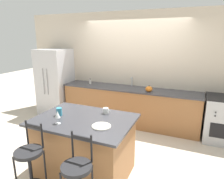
{
  "coord_description": "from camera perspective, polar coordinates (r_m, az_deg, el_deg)",
  "views": [
    {
      "loc": [
        1.43,
        -4.07,
        2.1
      ],
      "look_at": [
        -0.01,
        -0.67,
        1.12
      ],
      "focal_mm": 32.0,
      "sensor_mm": 36.0,
      "label": 1
    }
  ],
  "objects": [
    {
      "name": "ground_plane",
      "position": [
        4.8,
        3.3,
        -11.17
      ],
      "size": [
        18.0,
        18.0,
        0.0
      ],
      "primitive_type": "plane",
      "color": "beige"
    },
    {
      "name": "wall_back",
      "position": [
        5.01,
        6.17,
        6.13
      ],
      "size": [
        6.0,
        0.07,
        2.7
      ],
      "color": "beige",
      "rests_on": "ground_plane"
    },
    {
      "name": "back_counter",
      "position": [
        4.94,
        4.83,
        -4.63
      ],
      "size": [
        3.33,
        0.66,
        0.92
      ],
      "color": "#936038",
      "rests_on": "ground_plane"
    },
    {
      "name": "sink_faucet",
      "position": [
        4.96,
        5.68,
        2.55
      ],
      "size": [
        0.02,
        0.13,
        0.22
      ],
      "color": "#ADAFB5",
      "rests_on": "back_counter"
    },
    {
      "name": "kitchen_island",
      "position": [
        3.23,
        -7.76,
        -15.73
      ],
      "size": [
        1.46,
        1.05,
        0.92
      ],
      "color": "#936038",
      "rests_on": "ground_plane"
    },
    {
      "name": "refrigerator",
      "position": [
        5.73,
        -15.83,
        2.09
      ],
      "size": [
        0.79,
        0.79,
        1.78
      ],
      "color": "#BCBCC1",
      "rests_on": "ground_plane"
    },
    {
      "name": "oven_range",
      "position": [
        4.71,
        29.45,
        -7.46
      ],
      "size": [
        0.76,
        0.72,
        0.94
      ],
      "color": "#ADAFB5",
      "rests_on": "ground_plane"
    },
    {
      "name": "bar_stool_near",
      "position": [
        2.87,
        -22.39,
        -18.21
      ],
      "size": [
        0.35,
        0.35,
        1.06
      ],
      "color": "black",
      "rests_on": "ground_plane"
    },
    {
      "name": "bar_stool_far",
      "position": [
        2.47,
        -9.87,
        -23.23
      ],
      "size": [
        0.35,
        0.35,
        1.06
      ],
      "color": "black",
      "rests_on": "ground_plane"
    },
    {
      "name": "dinner_plate",
      "position": [
        2.75,
        -3.05,
        -10.38
      ],
      "size": [
        0.26,
        0.26,
        0.02
      ],
      "color": "beige",
      "rests_on": "kitchen_island"
    },
    {
      "name": "wine_glass",
      "position": [
        2.89,
        -15.32,
        -6.95
      ],
      "size": [
        0.07,
        0.07,
        0.19
      ],
      "color": "white",
      "rests_on": "kitchen_island"
    },
    {
      "name": "coffee_mug",
      "position": [
        3.17,
        -1.77,
        -6.08
      ],
      "size": [
        0.12,
        0.08,
        0.09
      ],
      "color": "white",
      "rests_on": "kitchen_island"
    },
    {
      "name": "tumbler_cup",
      "position": [
        3.2,
        -14.85,
        -6.15
      ],
      "size": [
        0.09,
        0.09,
        0.12
      ],
      "color": "teal",
      "rests_on": "kitchen_island"
    },
    {
      "name": "pumpkin_decoration",
      "position": [
        4.51,
        10.51,
        0.14
      ],
      "size": [
        0.16,
        0.16,
        0.15
      ],
      "color": "orange",
      "rests_on": "back_counter"
    },
    {
      "name": "soap_bottle",
      "position": [
        5.21,
        -6.25,
        2.27
      ],
      "size": [
        0.05,
        0.05,
        0.14
      ],
      "color": "silver",
      "rests_on": "back_counter"
    }
  ]
}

